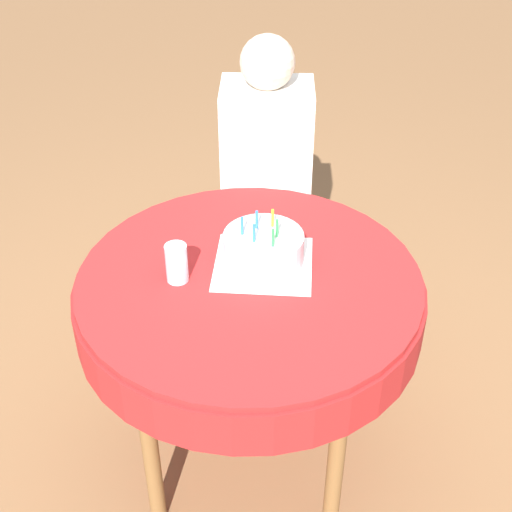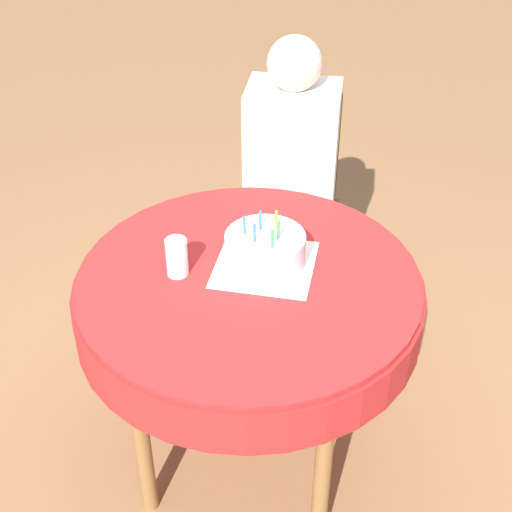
% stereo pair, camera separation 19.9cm
% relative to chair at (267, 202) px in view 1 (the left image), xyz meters
% --- Properties ---
extents(ground_plane, '(12.00, 12.00, 0.00)m').
position_rel_chair_xyz_m(ground_plane, '(0.00, -0.84, -0.50)').
color(ground_plane, '#8C603D').
extents(dining_table, '(1.00, 1.00, 0.77)m').
position_rel_chair_xyz_m(dining_table, '(0.00, -0.84, 0.18)').
color(dining_table, '#B22323').
rests_on(dining_table, ground_plane).
extents(chair, '(0.39, 0.39, 0.93)m').
position_rel_chair_xyz_m(chair, '(0.00, 0.00, 0.00)').
color(chair, brown).
rests_on(chair, ground_plane).
extents(person, '(0.34, 0.35, 1.20)m').
position_rel_chair_xyz_m(person, '(0.00, -0.09, 0.22)').
color(person, beige).
rests_on(person, ground_plane).
extents(napkin, '(0.28, 0.28, 0.00)m').
position_rel_chair_xyz_m(napkin, '(0.04, -0.78, 0.27)').
color(napkin, white).
rests_on(napkin, dining_table).
extents(birthday_cake, '(0.23, 0.23, 0.16)m').
position_rel_chair_xyz_m(birthday_cake, '(0.04, -0.78, 0.32)').
color(birthday_cake, white).
rests_on(birthday_cake, dining_table).
extents(drinking_glass, '(0.06, 0.06, 0.11)m').
position_rel_chair_xyz_m(drinking_glass, '(-0.20, -0.87, 0.33)').
color(drinking_glass, silver).
rests_on(drinking_glass, dining_table).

